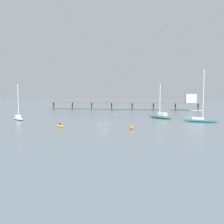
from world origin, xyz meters
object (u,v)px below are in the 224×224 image
at_px(sailboat_green, 161,116).
at_px(mooring_buoy_outer, 116,116).
at_px(sailboat_teal, 200,119).
at_px(pier, 149,101).
at_px(dinghy_yellow, 60,126).
at_px(sailboat_cream, 18,117).
at_px(mooring_buoy_near, 132,127).

distance_m(sailboat_green, mooring_buoy_outer, 13.42).
xyz_separation_m(sailboat_green, sailboat_teal, (9.39, -7.05, 0.02)).
bearing_deg(pier, dinghy_yellow, -111.25).
xyz_separation_m(pier, sailboat_teal, (12.63, -37.23, -3.14)).
bearing_deg(sailboat_teal, sailboat_cream, -177.86).
relative_size(pier, mooring_buoy_near, 76.83).
distance_m(sailboat_green, mooring_buoy_near, 22.77).
bearing_deg(mooring_buoy_near, sailboat_green, 71.80).
xyz_separation_m(pier, dinghy_yellow, (-19.63, -50.47, -3.63)).
bearing_deg(mooring_buoy_outer, pier, 70.60).
bearing_deg(sailboat_cream, sailboat_teal, 2.14).
bearing_deg(mooring_buoy_outer, sailboat_cream, -158.22).
relative_size(sailboat_green, sailboat_teal, 0.75).
bearing_deg(pier, sailboat_teal, -71.27).
relative_size(sailboat_green, mooring_buoy_near, 11.88).
distance_m(pier, sailboat_green, 30.52).
relative_size(sailboat_teal, mooring_buoy_near, 15.82).
bearing_deg(mooring_buoy_outer, sailboat_green, -6.41).
bearing_deg(sailboat_green, dinghy_yellow, -138.41).
bearing_deg(dinghy_yellow, sailboat_teal, 22.32).
height_order(sailboat_cream, sailboat_teal, sailboat_teal).
bearing_deg(sailboat_teal, mooring_buoy_near, -138.54).
relative_size(pier, mooring_buoy_outer, 100.50).
xyz_separation_m(sailboat_cream, sailboat_teal, (48.66, 1.82, 0.11)).
height_order(sailboat_teal, mooring_buoy_outer, sailboat_teal).
bearing_deg(mooring_buoy_outer, dinghy_yellow, -113.63).
bearing_deg(dinghy_yellow, sailboat_cream, 145.15).
height_order(sailboat_green, mooring_buoy_outer, sailboat_green).
relative_size(dinghy_yellow, mooring_buoy_near, 2.90).
bearing_deg(pier, mooring_buoy_outer, -109.40).
height_order(dinghy_yellow, mooring_buoy_near, dinghy_yellow).
bearing_deg(mooring_buoy_outer, sailboat_teal, -20.61).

